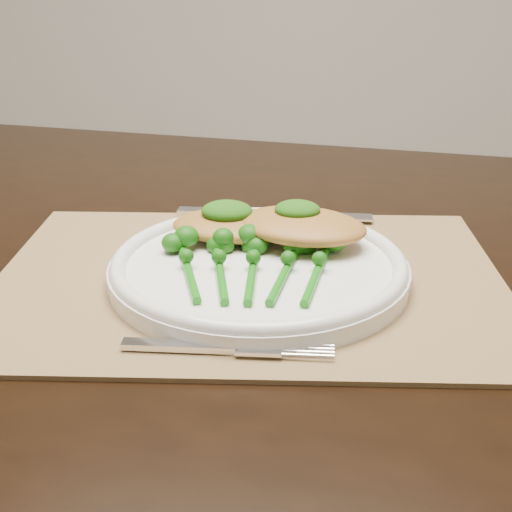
# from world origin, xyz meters

# --- Properties ---
(dining_table) EXTENTS (1.71, 1.11, 0.75)m
(dining_table) POSITION_xyz_m (-0.13, 0.04, 0.38)
(dining_table) COLOR black
(dining_table) RESTS_ON ground
(placemat) EXTENTS (0.53, 0.41, 0.00)m
(placemat) POSITION_xyz_m (-0.09, -0.06, 0.75)
(placemat) COLOR olive
(placemat) RESTS_ON dining_table
(dinner_plate) EXTENTS (0.29, 0.29, 0.03)m
(dinner_plate) POSITION_xyz_m (-0.08, -0.06, 0.77)
(dinner_plate) COLOR white
(dinner_plate) RESTS_ON placemat
(knife) EXTENTS (0.23, 0.02, 0.01)m
(knife) POSITION_xyz_m (-0.10, 0.11, 0.76)
(knife) COLOR silver
(knife) RESTS_ON placemat
(fork) EXTENTS (0.17, 0.03, 0.01)m
(fork) POSITION_xyz_m (-0.07, -0.20, 0.76)
(fork) COLOR silver
(fork) RESTS_ON placemat
(chicken_fillet_left) EXTENTS (0.13, 0.09, 0.03)m
(chicken_fillet_left) POSITION_xyz_m (-0.11, 0.00, 0.78)
(chicken_fillet_left) COLOR #AC7632
(chicken_fillet_left) RESTS_ON dinner_plate
(chicken_fillet_right) EXTENTS (0.15, 0.12, 0.03)m
(chicken_fillet_right) POSITION_xyz_m (-0.04, -0.01, 0.79)
(chicken_fillet_right) COLOR #AC7632
(chicken_fillet_right) RESTS_ON dinner_plate
(pesto_dollop_left) EXTENTS (0.05, 0.05, 0.02)m
(pesto_dollop_left) POSITION_xyz_m (-0.12, 0.00, 0.80)
(pesto_dollop_left) COLOR #144209
(pesto_dollop_left) RESTS_ON chicken_fillet_left
(pesto_dollop_right) EXTENTS (0.05, 0.04, 0.02)m
(pesto_dollop_right) POSITION_xyz_m (-0.04, -0.00, 0.81)
(pesto_dollop_right) COLOR #144209
(pesto_dollop_right) RESTS_ON chicken_fillet_right
(broccolini_bundle) EXTENTS (0.15, 0.17, 0.04)m
(broccolini_bundle) POSITION_xyz_m (-0.08, -0.10, 0.78)
(broccolini_bundle) COLOR #11690D
(broccolini_bundle) RESTS_ON dinner_plate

